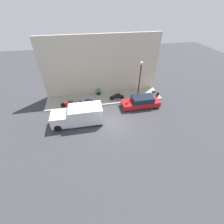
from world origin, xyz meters
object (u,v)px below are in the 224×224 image
motorcycle_red (70,104)px  motorcycle_blue (86,102)px  parked_car (141,102)px  potted_plant (98,92)px  streetlamp (140,76)px  motorcycle_black (117,97)px  delivery_van (78,115)px  scooter_silver (153,94)px

motorcycle_red → motorcycle_blue: size_ratio=1.13×
parked_car → potted_plant: bearing=52.7°
motorcycle_red → streetlamp: 8.60m
parked_car → streetlamp: bearing=-1.0°
motorcycle_black → motorcycle_blue: size_ratio=1.00×
parked_car → potted_plant: 5.72m
parked_car → motorcycle_blue: size_ratio=2.44×
delivery_van → streetlamp: (2.89, -7.17, 2.30)m
motorcycle_black → potted_plant: bearing=51.8°
delivery_van → motorcycle_blue: (2.92, -0.93, -0.42)m
motorcycle_black → scooter_silver: scooter_silver is taller
delivery_van → scooter_silver: (3.11, -9.24, -0.40)m
delivery_van → streetlamp: 8.07m
scooter_silver → motorcycle_blue: (-0.19, 8.31, -0.02)m
parked_car → motorcycle_black: 3.06m
parked_car → scooter_silver: (1.53, -2.09, -0.07)m
motorcycle_blue → streetlamp: (-0.03, -6.25, 2.72)m
motorcycle_red → motorcycle_blue: same height
motorcycle_black → motorcycle_blue: 3.79m
scooter_silver → streetlamp: 3.41m
parked_car → scooter_silver: bearing=-53.8°
scooter_silver → motorcycle_blue: 8.32m
streetlamp → motorcycle_blue: bearing=89.7°
potted_plant → scooter_silver: bearing=-106.2°
potted_plant → parked_car: bearing=-127.3°
delivery_van → motorcycle_black: 5.81m
parked_car → motorcycle_black: parked_car is taller
motorcycle_black → streetlamp: (-0.51, -2.49, 2.73)m
parked_car → scooter_silver: size_ratio=2.40×
motorcycle_blue → potted_plant: (2.12, -1.67, -0.03)m
motorcycle_red → potted_plant: bearing=-59.4°
parked_car → streetlamp: (1.31, -0.02, 2.64)m
motorcycle_blue → motorcycle_black: bearing=-82.8°
motorcycle_black → streetlamp: streetlamp is taller
potted_plant → motorcycle_red: bearing=120.6°
motorcycle_black → streetlamp: size_ratio=0.38×
motorcycle_black → motorcycle_red: 5.69m
motorcycle_red → streetlamp: (-0.03, -8.16, 2.73)m
streetlamp → potted_plant: size_ratio=6.09×
motorcycle_black → parked_car: bearing=-126.4°
motorcycle_blue → potted_plant: size_ratio=2.28×
delivery_van → motorcycle_blue: bearing=-17.6°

